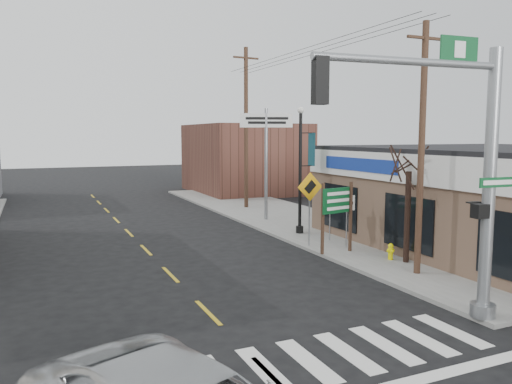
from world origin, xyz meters
name	(u,v)px	position (x,y,z in m)	size (l,w,h in m)	color
ground	(274,379)	(0.00, 0.00, 0.00)	(140.00, 140.00, 0.00)	black
sidewalk_right	(320,228)	(9.00, 13.00, 0.07)	(6.00, 38.00, 0.13)	slate
center_line	(170,274)	(0.00, 8.00, 0.01)	(0.12, 56.00, 0.01)	gold
crosswalk	(265,370)	(0.00, 0.40, 0.01)	(11.00, 2.20, 0.01)	silver
bldg_distant_right	(245,158)	(12.00, 30.00, 2.80)	(8.00, 10.00, 5.60)	#553127
traffic_signal_pole	(466,156)	(5.38, 0.53, 4.22)	(5.44, 0.40, 6.89)	gray
guide_sign	(337,208)	(6.65, 7.93, 1.92)	(1.58, 0.13, 2.77)	#442D1F
fire_hydrant	(391,251)	(7.87, 6.19, 0.46)	(0.19, 0.19, 0.61)	#DBD200
ped_crossing_sign	(310,196)	(6.30, 9.46, 2.20)	(1.19, 0.08, 3.07)	gray
lamp_post	(301,161)	(7.33, 12.03, 3.55)	(0.76, 0.60, 5.89)	black
dance_center_sign	(266,135)	(7.47, 16.19, 4.73)	(2.84, 0.18, 6.03)	gray
bare_tree	(410,155)	(8.15, 5.67, 4.04)	(2.48, 2.48, 4.97)	black
shrub_back	(384,233)	(9.38, 8.51, 0.59)	(1.21, 1.21, 0.91)	black
utility_pole_near	(421,147)	(7.50, 4.37, 4.34)	(1.43, 0.21, 8.21)	#4F3521
utility_pole_far	(246,126)	(8.29, 20.90, 5.27)	(1.74, 0.26, 10.03)	#3F2C1E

